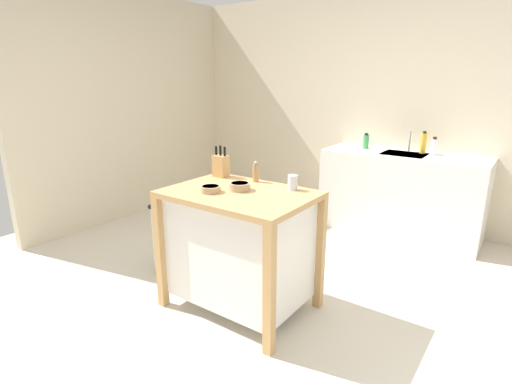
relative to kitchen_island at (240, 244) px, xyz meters
The scene contains 15 objects.
ground_plane 0.53m from the kitchen_island, 38.50° to the left, with size 6.10×6.10×0.00m, color beige.
wall_back 2.65m from the kitchen_island, 86.78° to the left, with size 5.10×0.10×2.60m, color beige.
wall_left 2.74m from the kitchen_island, 157.10° to the left, with size 0.10×3.01×2.60m, color beige.
kitchen_island is the anchor object (origin of this frame).
knife_block 0.67m from the kitchen_island, 146.06° to the left, with size 0.11×0.09×0.25m.
bowl_ceramic_small 0.42m from the kitchen_island, 121.67° to the left, with size 0.15×0.15×0.05m.
bowl_stoneware_deep 0.46m from the kitchen_island, 140.65° to the right, with size 0.14×0.14×0.04m.
drinking_cup 0.58m from the kitchen_island, 42.23° to the left, with size 0.07×0.07×0.11m.
pepper_grinder 0.55m from the kitchen_island, 102.95° to the left, with size 0.04×0.04×0.16m.
trash_bin 0.77m from the kitchen_island, behind, with size 0.36×0.28×0.63m.
sink_counter 2.23m from the kitchen_island, 76.86° to the left, with size 1.65×0.60×0.88m.
sink_faucet 2.42m from the kitchen_island, 77.63° to the left, with size 0.02×0.02×0.22m.
bottle_spray_cleaner 2.43m from the kitchen_island, 71.16° to the left, with size 0.06×0.06×0.19m.
bottle_dish_soap 2.28m from the kitchen_island, 88.45° to the left, with size 0.07×0.07×0.17m.
bottle_hand_soap 2.43m from the kitchen_island, 74.06° to the left, with size 0.06×0.06×0.23m.
Camera 1 is at (1.50, -2.20, 1.65)m, focal length 27.98 mm.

